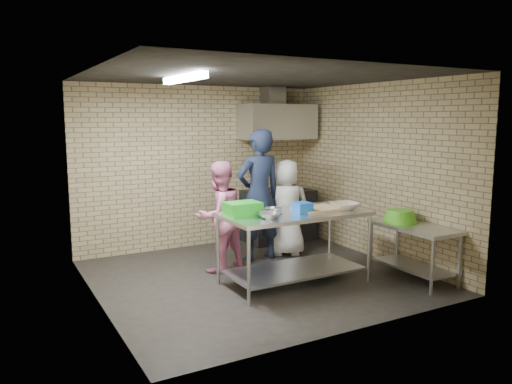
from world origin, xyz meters
TOP-DOWN VIEW (x-y plane):
  - floor at (0.00, 0.00)m, footprint 4.20×4.20m
  - ceiling at (0.00, 0.00)m, footprint 4.20×4.20m
  - back_wall at (0.00, 2.00)m, footprint 4.20×0.06m
  - front_wall at (0.00, -2.00)m, footprint 4.20×0.06m
  - left_wall at (-2.10, 0.00)m, footprint 0.06×4.00m
  - right_wall at (2.10, 0.00)m, footprint 0.06×4.00m
  - prep_table at (0.32, -0.45)m, footprint 1.91×0.96m
  - side_counter at (1.80, -1.10)m, footprint 0.60×1.20m
  - stove at (1.35, 1.65)m, footprint 1.20×0.70m
  - range_hood at (1.35, 1.70)m, footprint 1.30×0.60m
  - hood_duct at (1.35, 1.85)m, footprint 0.35×0.30m
  - wall_shelf at (1.65, 1.89)m, footprint 0.80×0.20m
  - fluorescent_fixture at (-1.00, 0.00)m, footprint 0.10×1.25m
  - green_crate at (-0.38, -0.33)m, footprint 0.42×0.32m
  - blue_tub at (0.37, -0.55)m, footprint 0.21×0.21m
  - cutting_board at (0.67, -0.47)m, footprint 0.58×0.45m
  - mixing_bowl_a at (-0.18, -0.65)m, footprint 0.35×0.35m
  - mixing_bowl_b at (0.02, -0.40)m, footprint 0.27×0.27m
  - ceramic_bowl at (1.02, -0.60)m, footprint 0.43×0.43m
  - green_basin at (1.78, -0.85)m, footprint 0.46×0.46m
  - bottle_red at (1.40, 1.89)m, footprint 0.07×0.07m
  - bottle_green at (1.80, 1.89)m, footprint 0.06×0.06m
  - man_navy at (0.46, 0.76)m, footprint 0.73×0.48m
  - woman_pink at (-0.31, 0.53)m, footprint 0.88×0.76m
  - woman_white at (0.97, 0.77)m, footprint 0.88×0.75m

SIDE VIEW (x-z plane):
  - floor at x=0.00m, z-range 0.00..0.00m
  - side_counter at x=1.80m, z-range 0.00..0.75m
  - stove at x=1.35m, z-range 0.00..0.90m
  - prep_table at x=0.32m, z-range 0.00..0.96m
  - woman_white at x=0.97m, z-range 0.00..1.53m
  - woman_pink at x=-0.31m, z-range 0.00..1.57m
  - green_basin at x=1.78m, z-range 0.75..0.92m
  - cutting_board at x=0.67m, z-range 0.96..0.99m
  - mixing_bowl_b at x=0.02m, z-range 0.96..1.03m
  - mixing_bowl_a at x=-0.18m, z-range 0.96..1.03m
  - ceramic_bowl at x=1.02m, z-range 0.96..1.05m
  - man_navy at x=0.46m, z-range 0.00..2.00m
  - blue_tub at x=0.37m, z-range 0.96..1.09m
  - green_crate at x=-0.38m, z-range 0.96..1.13m
  - back_wall at x=0.00m, z-range 0.00..2.70m
  - front_wall at x=0.00m, z-range 0.00..2.70m
  - left_wall at x=-2.10m, z-range 0.00..2.70m
  - right_wall at x=2.10m, z-range 0.00..2.70m
  - wall_shelf at x=1.65m, z-range 1.90..1.94m
  - bottle_green at x=1.80m, z-range 1.94..2.09m
  - bottle_red at x=1.40m, z-range 1.94..2.12m
  - range_hood at x=1.35m, z-range 1.80..2.40m
  - hood_duct at x=1.35m, z-range 2.40..2.70m
  - fluorescent_fixture at x=-1.00m, z-range 2.60..2.68m
  - ceiling at x=0.00m, z-range 2.70..2.70m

